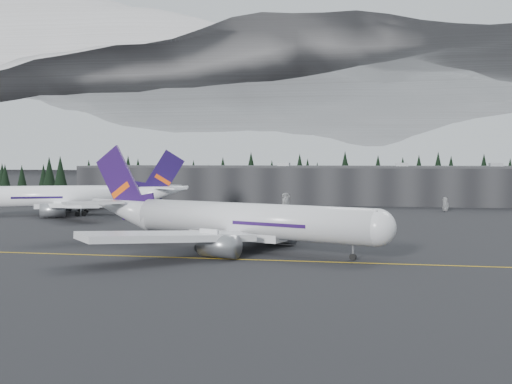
% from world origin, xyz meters
% --- Properties ---
extents(ground, '(1400.00, 1400.00, 0.00)m').
position_xyz_m(ground, '(0.00, 0.00, 0.00)').
color(ground, black).
rests_on(ground, ground).
extents(taxiline, '(400.00, 0.40, 0.02)m').
position_xyz_m(taxiline, '(0.00, -2.00, 0.01)').
color(taxiline, gold).
rests_on(taxiline, ground).
extents(terminal, '(160.00, 30.00, 12.60)m').
position_xyz_m(terminal, '(0.00, 125.00, 6.30)').
color(terminal, black).
rests_on(terminal, ground).
extents(treeline, '(360.00, 20.00, 15.00)m').
position_xyz_m(treeline, '(0.00, 162.00, 7.50)').
color(treeline, black).
rests_on(treeline, ground).
extents(mountain_ridge, '(4400.00, 900.00, 420.00)m').
position_xyz_m(mountain_ridge, '(0.00, 1000.00, 0.00)').
color(mountain_ridge, white).
rests_on(mountain_ridge, ground).
extents(jet_main, '(58.00, 51.93, 17.62)m').
position_xyz_m(jet_main, '(-3.11, 8.15, 4.97)').
color(jet_main, silver).
rests_on(jet_main, ground).
extents(jet_parked, '(57.61, 51.29, 17.61)m').
position_xyz_m(jet_parked, '(-57.44, 64.49, 4.97)').
color(jet_parked, white).
rests_on(jet_parked, ground).
extents(gse_vehicle_a, '(4.02, 5.27, 1.33)m').
position_xyz_m(gse_vehicle_a, '(-5.14, 94.85, 0.66)').
color(gse_vehicle_a, '#BBBCBE').
rests_on(gse_vehicle_a, ground).
extents(gse_vehicle_b, '(4.30, 3.28, 1.37)m').
position_xyz_m(gse_vehicle_b, '(41.33, 94.67, 0.68)').
color(gse_vehicle_b, silver).
rests_on(gse_vehicle_b, ground).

